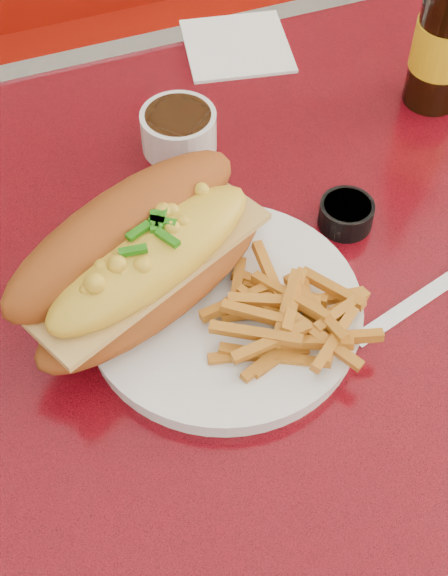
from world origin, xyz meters
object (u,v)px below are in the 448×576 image
object	(u,v)px
knife	(447,281)
booth_bench_far	(91,139)
beer_bottle	(448,25)
gravy_ramekin	(179,130)
sauce_cup_right	(346,213)
dinner_plate	(224,310)
mac_hoagie	(142,257)
diner_table	(252,397)
fork	(257,340)

from	to	relation	value
knife	booth_bench_far	bearing A→B (deg)	85.30
booth_bench_far	beer_bottle	world-z (taller)	beer_bottle
gravy_ramekin	beer_bottle	size ratio (longest dim) A/B	0.39
booth_bench_far	sauce_cup_right	bearing A→B (deg)	-81.36
dinner_plate	sauce_cup_right	size ratio (longest dim) A/B	4.46
gravy_ramekin	beer_bottle	distance (m)	0.29
mac_hoagie	knife	xyz separation A→B (m)	(0.26, -0.07, -0.06)
diner_table	booth_bench_far	size ratio (longest dim) A/B	1.03
booth_bench_far	mac_hoagie	xyz separation A→B (m)	(-0.09, -0.77, 0.55)
dinner_plate	fork	size ratio (longest dim) A/B	2.03
beer_bottle	mac_hoagie	bearing A→B (deg)	-157.18
booth_bench_far	mac_hoagie	size ratio (longest dim) A/B	4.46
sauce_cup_right	gravy_ramekin	bearing A→B (deg)	125.59
fork	diner_table	bearing A→B (deg)	-9.26
booth_bench_far	gravy_ramekin	world-z (taller)	booth_bench_far
fork	sauce_cup_right	bearing A→B (deg)	-38.16
beer_bottle	knife	distance (m)	0.27
diner_table	dinner_plate	size ratio (longest dim) A/B	4.79
mac_hoagie	sauce_cup_right	size ratio (longest dim) A/B	4.67
diner_table	booth_bench_far	distance (m)	0.87
dinner_plate	fork	world-z (taller)	same
diner_table	beer_bottle	xyz separation A→B (m)	(0.28, 0.19, 0.25)
booth_bench_far	fork	world-z (taller)	booth_bench_far
mac_hoagie	beer_bottle	distance (m)	0.40
sauce_cup_right	knife	distance (m)	0.11
knife	fork	bearing A→B (deg)	166.38
dinner_plate	mac_hoagie	size ratio (longest dim) A/B	0.96
dinner_plate	beer_bottle	xyz separation A→B (m)	(0.31, 0.19, 0.08)
gravy_ramekin	sauce_cup_right	world-z (taller)	gravy_ramekin
gravy_ramekin	mac_hoagie	bearing A→B (deg)	-116.76
dinner_plate	gravy_ramekin	size ratio (longest dim) A/B	2.65
mac_hoagie	gravy_ramekin	distance (m)	0.21
diner_table	booth_bench_far	xyz separation A→B (m)	(0.00, 0.81, -0.32)
mac_hoagie	booth_bench_far	bearing A→B (deg)	58.98
sauce_cup_right	knife	bearing A→B (deg)	-61.06
beer_bottle	knife	size ratio (longest dim) A/B	1.34
fork	dinner_plate	bearing A→B (deg)	30.05
diner_table	fork	size ratio (longest dim) A/B	9.74
gravy_ramekin	knife	xyz separation A→B (m)	(0.17, -0.25, -0.02)
knife	gravy_ramekin	bearing A→B (deg)	107.25
sauce_cup_right	knife	world-z (taller)	sauce_cup_right
sauce_cup_right	knife	xyz separation A→B (m)	(0.05, -0.10, -0.01)
sauce_cup_right	mac_hoagie	bearing A→B (deg)	-173.48
diner_table	knife	xyz separation A→B (m)	(0.17, -0.04, 0.16)
fork	gravy_ramekin	world-z (taller)	gravy_ramekin
diner_table	fork	world-z (taller)	fork
booth_bench_far	gravy_ramekin	size ratio (longest dim) A/B	12.37
dinner_plate	sauce_cup_right	distance (m)	0.16
fork	gravy_ramekin	bearing A→B (deg)	9.08
diner_table	beer_bottle	distance (m)	0.43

